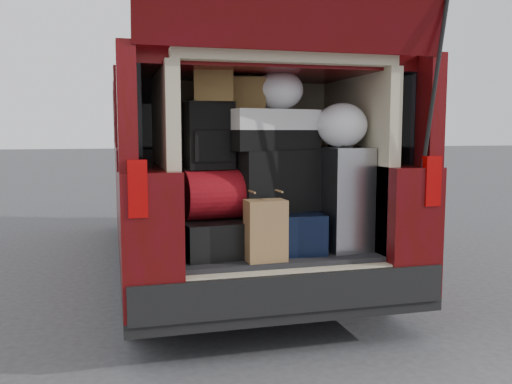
# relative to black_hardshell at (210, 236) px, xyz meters

# --- Properties ---
(ground) EXTENTS (80.00, 80.00, 0.00)m
(ground) POSITION_rel_black_hardshell_xyz_m (0.40, -0.15, -0.66)
(ground) COLOR #3A3A3C
(ground) RESTS_ON ground
(minivan) EXTENTS (1.90, 5.35, 2.77)m
(minivan) POSITION_rel_black_hardshell_xyz_m (0.40, 1.71, 0.25)
(minivan) COLOR black
(minivan) RESTS_ON ground
(load_floor) EXTENTS (1.24, 1.05, 0.55)m
(load_floor) POSITION_rel_black_hardshell_xyz_m (0.40, 0.13, -0.38)
(load_floor) COLOR black
(load_floor) RESTS_ON ground
(black_hardshell) EXTENTS (0.46, 0.59, 0.22)m
(black_hardshell) POSITION_rel_black_hardshell_xyz_m (0.00, 0.00, 0.00)
(black_hardshell) COLOR black
(black_hardshell) RESTS_ON load_floor
(navy_hardshell) EXTENTS (0.51, 0.61, 0.25)m
(navy_hardshell) POSITION_rel_black_hardshell_xyz_m (0.47, 0.01, 0.02)
(navy_hardshell) COLOR black
(navy_hardshell) RESTS_ON load_floor
(silver_roller) EXTENTS (0.32, 0.47, 0.66)m
(silver_roller) POSITION_rel_black_hardshell_xyz_m (0.85, -0.06, 0.22)
(silver_roller) COLOR silver
(silver_roller) RESTS_ON load_floor
(kraft_bag) EXTENTS (0.24, 0.16, 0.36)m
(kraft_bag) POSITION_rel_black_hardshell_xyz_m (0.28, -0.29, 0.07)
(kraft_bag) COLOR olive
(kraft_bag) RESTS_ON load_floor
(red_duffel) EXTENTS (0.51, 0.36, 0.31)m
(red_duffel) POSITION_rel_black_hardshell_xyz_m (0.08, -0.01, 0.26)
(red_duffel) COLOR maroon
(red_duffel) RESTS_ON black_hardshell
(black_soft_case) EXTENTS (0.60, 0.43, 0.39)m
(black_soft_case) POSITION_rel_black_hardshell_xyz_m (0.45, 0.03, 0.34)
(black_soft_case) COLOR black
(black_soft_case) RESTS_ON navy_hardshell
(backpack) EXTENTS (0.31, 0.21, 0.42)m
(backpack) POSITION_rel_black_hardshell_xyz_m (0.01, 0.03, 0.63)
(backpack) COLOR black
(backpack) RESTS_ON red_duffel
(twotone_duffel) EXTENTS (0.62, 0.41, 0.26)m
(twotone_duffel) POSITION_rel_black_hardshell_xyz_m (0.41, 0.02, 0.66)
(twotone_duffel) COLOR silver
(twotone_duffel) RESTS_ON black_soft_case
(grocery_sack_lower) EXTENTS (0.26, 0.23, 0.21)m
(grocery_sack_lower) POSITION_rel_black_hardshell_xyz_m (0.03, 0.01, 0.94)
(grocery_sack_lower) COLOR brown
(grocery_sack_lower) RESTS_ON backpack
(grocery_sack_upper) EXTENTS (0.23, 0.20, 0.20)m
(grocery_sack_upper) POSITION_rel_black_hardshell_xyz_m (0.28, 0.08, 0.89)
(grocery_sack_upper) COLOR brown
(grocery_sack_upper) RESTS_ON twotone_duffel
(plastic_bag_center) EXTENTS (0.33, 0.31, 0.26)m
(plastic_bag_center) POSITION_rel_black_hardshell_xyz_m (0.47, 0.07, 0.92)
(plastic_bag_center) COLOR white
(plastic_bag_center) RESTS_ON twotone_duffel
(plastic_bag_right) EXTENTS (0.33, 0.31, 0.28)m
(plastic_bag_right) POSITION_rel_black_hardshell_xyz_m (0.85, -0.09, 0.69)
(plastic_bag_right) COLOR white
(plastic_bag_right) RESTS_ON silver_roller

